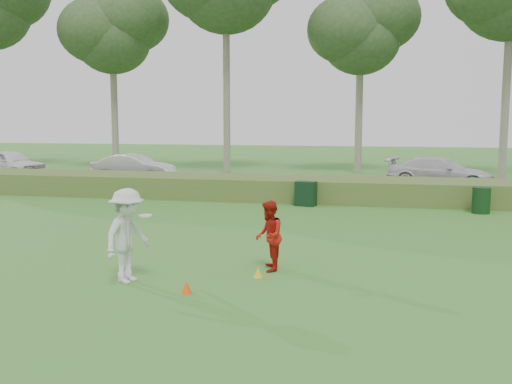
% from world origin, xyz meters
% --- Properties ---
extents(ground, '(120.00, 120.00, 0.00)m').
position_xyz_m(ground, '(0.00, 0.00, 0.00)').
color(ground, '#2F6F25').
rests_on(ground, ground).
extents(reed_strip, '(80.00, 3.00, 0.90)m').
position_xyz_m(reed_strip, '(0.00, 12.00, 0.45)').
color(reed_strip, '#466126').
rests_on(reed_strip, ground).
extents(park_road, '(80.00, 6.00, 0.06)m').
position_xyz_m(park_road, '(0.00, 17.00, 0.03)').
color(park_road, '#2D2D2D').
rests_on(park_road, ground).
extents(tree_2, '(6.50, 6.50, 12.00)m').
position_xyz_m(tree_2, '(-14.00, 24.00, 8.97)').
color(tree_2, gray).
rests_on(tree_2, ground).
extents(tree_4, '(6.24, 6.24, 11.50)m').
position_xyz_m(tree_4, '(2.00, 24.50, 8.59)').
color(tree_4, gray).
rests_on(tree_4, ground).
extents(player_white, '(1.03, 1.38, 1.93)m').
position_xyz_m(player_white, '(-1.62, -0.81, 0.96)').
color(player_white, silver).
rests_on(player_white, ground).
extents(player_red, '(0.72, 0.85, 1.55)m').
position_xyz_m(player_red, '(1.01, 0.67, 0.77)').
color(player_red, '#B2170F').
rests_on(player_red, ground).
extents(cone_orange, '(0.22, 0.22, 0.24)m').
position_xyz_m(cone_orange, '(-0.20, -1.30, 0.12)').
color(cone_orange, '#F0480C').
rests_on(cone_orange, ground).
extents(cone_yellow, '(0.19, 0.19, 0.21)m').
position_xyz_m(cone_yellow, '(0.90, 0.08, 0.10)').
color(cone_yellow, yellow).
rests_on(cone_yellow, ground).
extents(utility_cabinet, '(0.84, 0.63, 0.95)m').
position_xyz_m(utility_cabinet, '(0.60, 10.23, 0.47)').
color(utility_cabinet, black).
rests_on(utility_cabinet, ground).
extents(trash_bin, '(0.77, 0.77, 0.93)m').
position_xyz_m(trash_bin, '(6.89, 9.83, 0.47)').
color(trash_bin, black).
rests_on(trash_bin, ground).
extents(car_left, '(4.85, 2.98, 1.54)m').
position_xyz_m(car_left, '(-17.16, 17.10, 0.83)').
color(car_left, white).
rests_on(car_left, park_road).
extents(car_mid, '(4.34, 1.57, 1.42)m').
position_xyz_m(car_mid, '(-9.26, 16.40, 0.77)').
color(car_mid, silver).
rests_on(car_mid, park_road).
extents(car_right, '(5.36, 3.26, 1.45)m').
position_xyz_m(car_right, '(6.17, 16.92, 0.79)').
color(car_right, silver).
rests_on(car_right, park_road).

